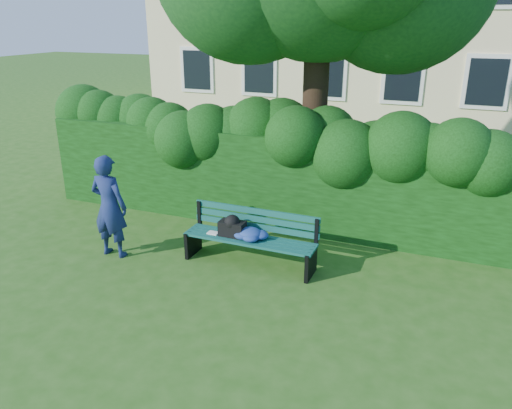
% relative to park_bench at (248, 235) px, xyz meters
% --- Properties ---
extents(ground, '(80.00, 80.00, 0.00)m').
position_rel_park_bench_xyz_m(ground, '(0.05, -0.35, -0.50)').
color(ground, '#265616').
rests_on(ground, ground).
extents(hedge, '(10.00, 1.00, 1.80)m').
position_rel_park_bench_xyz_m(hedge, '(0.05, 1.85, 0.40)').
color(hedge, black).
rests_on(hedge, ground).
extents(park_bench, '(2.19, 0.59, 0.89)m').
position_rel_park_bench_xyz_m(park_bench, '(0.00, 0.00, 0.00)').
color(park_bench, '#0E4A4A').
rests_on(park_bench, ground).
extents(man_reading, '(0.64, 0.42, 1.76)m').
position_rel_park_bench_xyz_m(man_reading, '(-2.25, -0.55, 0.37)').
color(man_reading, navy).
rests_on(man_reading, ground).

